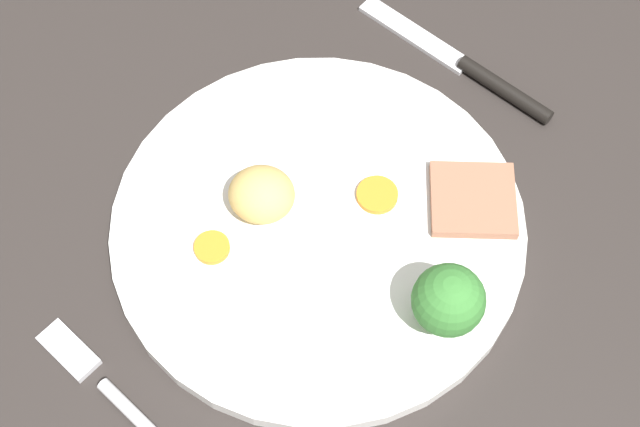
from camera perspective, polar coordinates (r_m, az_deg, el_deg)
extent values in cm
cube|color=#2B2623|center=(69.59, -0.77, -1.34)|extent=(120.00, 84.00, 3.60)
cylinder|color=white|center=(67.16, 0.00, -0.70)|extent=(29.91, 29.91, 1.40)
cube|color=#9E664C|center=(67.83, 9.38, 0.85)|extent=(8.43, 8.46, 0.80)
ellipsoid|color=#D8B260|center=(65.53, -3.60, 1.17)|extent=(6.27, 6.37, 3.80)
cylinder|color=orange|center=(65.71, -6.65, -2.08)|extent=(2.55, 2.55, 0.45)
cylinder|color=orange|center=(67.44, 3.53, 1.15)|extent=(3.04, 3.04, 0.47)
cylinder|color=#8CB766|center=(63.06, 7.62, -6.21)|extent=(1.30, 1.30, 1.55)
sphere|color=#387A33|center=(60.80, 7.90, -5.30)|extent=(4.89, 4.89, 4.89)
cube|color=silver|center=(65.84, -15.17, -8.12)|extent=(2.30, 4.62, 0.60)
cylinder|color=black|center=(75.24, 11.28, 7.47)|extent=(1.51, 8.54, 1.20)
cube|color=silver|center=(78.16, 5.82, 10.87)|extent=(2.09, 10.56, 0.40)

